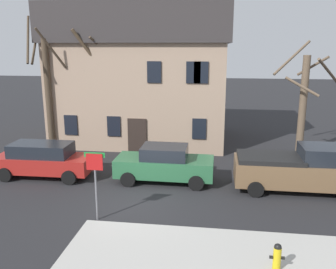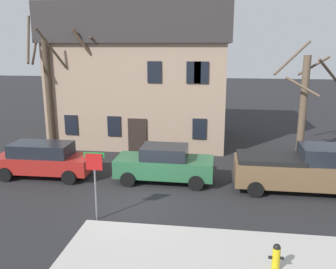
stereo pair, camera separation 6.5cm
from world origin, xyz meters
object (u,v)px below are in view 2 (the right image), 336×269
building_main (144,73)px  tree_bare_near (48,90)px  tree_bare_far (93,90)px  pickup_truck_brown (298,169)px  tree_bare_mid (87,91)px  tree_bare_end (304,100)px  car_red_wagon (44,159)px  car_green_sedan (164,164)px  fire_hydrant (276,256)px  street_sign_pole (95,173)px

building_main → tree_bare_near: 6.35m
tree_bare_near → tree_bare_far: 2.61m
building_main → tree_bare_far: building_main is taller
building_main → pickup_truck_brown: bearing=-44.4°
tree_bare_mid → tree_bare_far: size_ratio=1.02×
tree_bare_end → pickup_truck_brown: (-1.26, -5.52, -2.25)m
pickup_truck_brown → building_main: bearing=135.6°
car_red_wagon → tree_bare_mid: bearing=85.5°
tree_bare_mid → car_green_sedan: size_ratio=1.57×
tree_bare_far → car_red_wagon: 5.96m
car_green_sedan → fire_hydrant: (4.13, -6.61, -0.33)m
tree_bare_near → pickup_truck_brown: tree_bare_near is taller
tree_bare_mid → pickup_truck_brown: size_ratio=1.35×
pickup_truck_brown → street_sign_pole: (-7.83, -3.87, 0.82)m
building_main → tree_bare_near: (-4.99, -3.84, -0.76)m
tree_bare_far → car_red_wagon: bearing=-98.6°
building_main → street_sign_pole: bearing=-86.7°
tree_bare_end → pickup_truck_brown: 6.09m
tree_bare_far → fire_hydrant: (9.26, -11.64, -3.11)m
tree_bare_far → street_sign_pole: (3.23, -9.22, -1.83)m
tree_bare_far → fire_hydrant: bearing=-51.5°
car_green_sedan → pickup_truck_brown: 5.95m
building_main → pickup_truck_brown: building_main is taller
tree_bare_mid → street_sign_pole: tree_bare_mid is taller
tree_bare_far → fire_hydrant: size_ratio=8.87×
pickup_truck_brown → fire_hydrant: bearing=-106.0°
tree_bare_near → fire_hydrant: bearing=-42.7°
tree_bare_far → street_sign_pole: bearing=-70.7°
tree_bare_mid → car_red_wagon: tree_bare_mid is taller
tree_bare_near → building_main: bearing=37.6°
tree_bare_near → tree_bare_far: bearing=18.8°
tree_bare_end → fire_hydrant: 12.50m
tree_bare_end → car_red_wagon: 14.37m
tree_bare_end → street_sign_pole: tree_bare_end is taller
building_main → street_sign_pole: size_ratio=4.39×
tree_bare_near → tree_bare_far: size_ratio=1.12×
car_red_wagon → pickup_truck_brown: (11.85, -0.13, 0.11)m
fire_hydrant → tree_bare_mid: bearing=129.4°
car_red_wagon → car_green_sedan: car_green_sedan is taller
car_green_sedan → fire_hydrant: size_ratio=5.72×
tree_bare_near → fire_hydrant: 16.25m
tree_bare_far → tree_bare_end: (12.32, 0.17, -0.40)m
tree_bare_near → car_red_wagon: tree_bare_near is taller
tree_bare_near → fire_hydrant: tree_bare_near is taller
tree_bare_near → pickup_truck_brown: (13.53, -4.51, -2.69)m
building_main → fire_hydrant: size_ratio=14.21×
tree_bare_end → building_main: bearing=163.9°
car_red_wagon → tree_bare_near: bearing=111.0°
fire_hydrant → tree_bare_near: bearing=137.3°
tree_bare_near → car_green_sedan: size_ratio=1.74×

